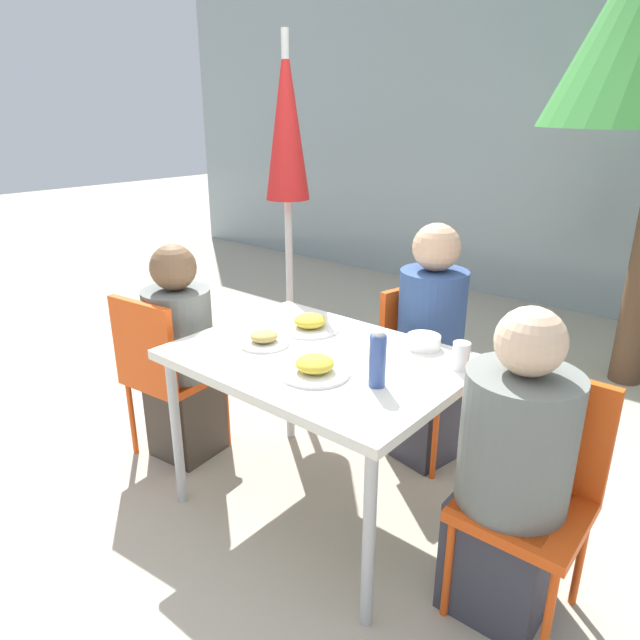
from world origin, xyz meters
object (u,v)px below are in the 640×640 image
Objects in this scene: person_left at (182,359)px; drinking_cup at (461,356)px; chair_left at (163,366)px; person_far at (429,352)px; person_right at (512,479)px; bottle at (378,360)px; chair_far at (423,358)px; salad_bowl at (424,342)px; chair_right at (534,479)px; closed_umbrella at (287,151)px.

drinking_cup is (1.33, 0.33, 0.28)m from person_left.
person_far reaches higher than chair_left.
bottle is (-0.49, -0.10, 0.33)m from person_right.
chair_far is 6.12× the size of salad_bowl.
chair_left is at bearing -38.82° from person_far.
chair_far is 0.72× the size of person_far.
chair_left is at bearing -34.69° from chair_far.
drinking_cup is at bearing 52.28° from chair_far.
bottle is (0.28, -0.82, 0.35)m from chair_far.
person_right is at bearing 58.06° from chair_right.
bottle is at bearing -82.90° from salad_bowl.
chair_far is at bearing 36.96° from person_left.
person_left is 1.28× the size of chair_far.
person_left reaches higher than chair_right.
chair_right is at bearing 2.65° from chair_left.
salad_bowl is (-0.21, 0.09, -0.03)m from drinking_cup.
closed_umbrella is at bearing 157.06° from salad_bowl.
bottle is at bearing -5.77° from person_left.
bottle is (1.16, 0.01, 0.33)m from person_left.
person_far reaches higher than chair_right.
person_right is 0.49m from drinking_cup.
chair_left is 1.77m from chair_right.
salad_bowl is at bearing -22.98° from chair_right.
closed_umbrella reaches higher than chair_left.
person_left is 1.22m from salad_bowl.
drinking_cup is at bearing -22.47° from chair_right.
person_left is at bearing -40.60° from person_far.
salad_bowl is (1.26, -0.54, -0.69)m from closed_umbrella.
closed_umbrella is (-1.81, 0.86, 0.94)m from person_right.
drinking_cup is at bearing -35.89° from person_right.
person_far is 0.57× the size of closed_umbrella.
chair_far is (-0.82, 0.65, 0.00)m from chair_right.
drinking_cup is (1.48, -0.63, -0.66)m from closed_umbrella.
chair_right is (1.75, 0.27, 0.00)m from chair_left.
closed_umbrella is at bearing -89.04° from person_far.
bottle is at bearing -116.61° from drinking_cup.
bottle reaches higher than salad_bowl.
closed_umbrella is (-1.04, 0.13, 0.97)m from chair_far.
person_left is 1.66m from person_right.
person_right reaches higher than chair_far.
person_far is at bearing -9.87° from closed_umbrella.
person_left is 0.52× the size of closed_umbrella.
chair_far is 0.54m from salad_bowl.
person_right reaches higher than chair_right.
chair_left is 1.29m from salad_bowl.
chair_far is at bearing 108.55° from bottle.
chair_far is 4.09× the size of bottle.
person_left reaches higher than bottle.
person_left is at bearing 5.17° from chair_right.
chair_far is at bearing 131.45° from drinking_cup.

